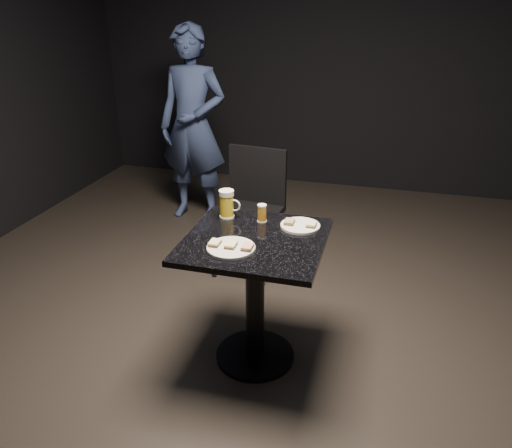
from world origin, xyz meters
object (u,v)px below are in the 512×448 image
object	(u,v)px
beer_tumbler	(262,213)
chair	(251,204)
beer_mug	(227,204)
patron	(193,126)
table	(255,279)
plate_small	(300,226)
plate_large	(231,248)

from	to	relation	value
beer_tumbler	chair	bearing A→B (deg)	109.86
chair	beer_mug	bearing A→B (deg)	-83.29
patron	table	xyz separation A→B (m)	(1.06, -1.80, -0.34)
plate_small	table	world-z (taller)	plate_small
plate_small	beer_tumbler	distance (m)	0.22
table	beer_mug	xyz separation A→B (m)	(-0.22, 0.21, 0.32)
plate_large	beer_tumbler	bearing A→B (deg)	80.44
chair	plate_small	bearing A→B (deg)	-58.53
plate_large	chair	world-z (taller)	chair
plate_small	table	distance (m)	0.37
plate_small	chair	xyz separation A→B (m)	(-0.51, 0.83, -0.25)
patron	chair	world-z (taller)	patron
plate_large	plate_small	xyz separation A→B (m)	(0.27, 0.34, 0.00)
patron	table	world-z (taller)	patron
patron	beer_mug	world-z (taller)	patron
table	chair	xyz separation A→B (m)	(-0.31, 1.02, -0.00)
plate_small	beer_tumbler	xyz separation A→B (m)	(-0.21, 0.02, 0.04)
patron	chair	size ratio (longest dim) A/B	1.90
table	plate_small	bearing A→B (deg)	44.59
table	beer_mug	bearing A→B (deg)	135.46
beer_mug	beer_tumbler	size ratio (longest dim) A/B	1.61
plate_small	table	xyz separation A→B (m)	(-0.20, -0.19, -0.25)
table	chair	distance (m)	1.07
plate_large	table	world-z (taller)	plate_large
plate_large	chair	bearing A→B (deg)	101.29
plate_large	patron	size ratio (longest dim) A/B	0.14
patron	plate_large	bearing A→B (deg)	-59.44
plate_large	plate_small	world-z (taller)	same
beer_mug	chair	world-z (taller)	beer_mug
plate_small	beer_mug	size ratio (longest dim) A/B	1.33
beer_mug	beer_tumbler	world-z (taller)	beer_mug
patron	beer_tumbler	size ratio (longest dim) A/B	17.21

